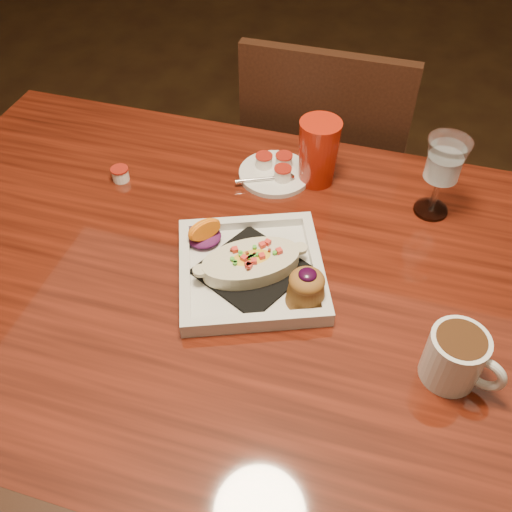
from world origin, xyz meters
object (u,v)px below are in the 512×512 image
(goblet, at_px, (444,164))
(saucer, at_px, (275,171))
(table, at_px, (262,314))
(plate, at_px, (257,269))
(chair_far, at_px, (324,175))
(red_tumbler, at_px, (318,152))
(coffee_mug, at_px, (457,357))

(goblet, height_order, saucer, goblet)
(table, xyz_separation_m, plate, (-0.01, 0.00, 0.12))
(chair_far, xyz_separation_m, saucer, (-0.06, -0.34, 0.25))
(table, height_order, plate, plate)
(table, xyz_separation_m, chair_far, (-0.00, 0.63, -0.15))
(table, distance_m, plate, 0.12)
(table, relative_size, saucer, 9.82)
(chair_far, xyz_separation_m, plate, (-0.01, -0.63, 0.27))
(goblet, xyz_separation_m, red_tumbler, (-0.24, 0.03, -0.05))
(plate, height_order, goblet, goblet)
(goblet, bearing_deg, table, -134.89)
(coffee_mug, xyz_separation_m, goblet, (-0.06, 0.38, 0.07))
(table, height_order, saucer, saucer)
(plate, xyz_separation_m, coffee_mug, (0.34, -0.11, 0.03))
(plate, bearing_deg, chair_far, 67.14)
(plate, relative_size, red_tumbler, 2.31)
(chair_far, relative_size, goblet, 5.53)
(goblet, bearing_deg, coffee_mug, -81.20)
(chair_far, bearing_deg, table, 90.00)
(goblet, distance_m, red_tumbler, 0.25)
(chair_far, relative_size, plate, 2.85)
(goblet, xyz_separation_m, saucer, (-0.33, 0.02, -0.10))
(chair_far, relative_size, coffee_mug, 7.70)
(chair_far, xyz_separation_m, goblet, (0.27, -0.36, 0.36))
(coffee_mug, xyz_separation_m, saucer, (-0.39, 0.40, -0.04))
(table, distance_m, goblet, 0.44)
(chair_far, height_order, red_tumbler, chair_far)
(chair_far, height_order, saucer, chair_far)
(table, bearing_deg, goblet, 45.11)
(goblet, bearing_deg, red_tumbler, 172.50)
(saucer, bearing_deg, table, -78.90)
(table, distance_m, coffee_mug, 0.37)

